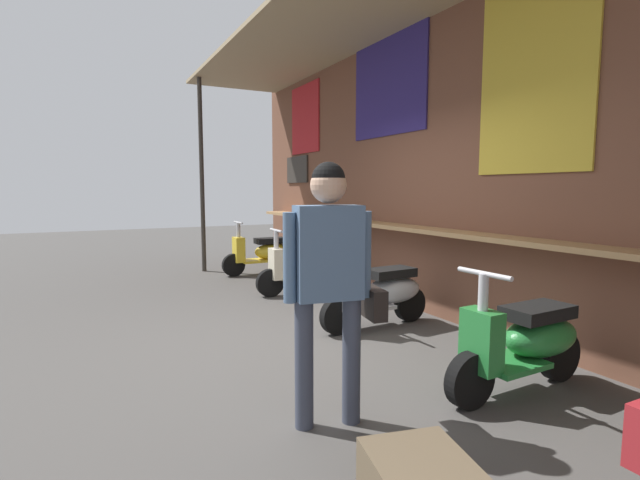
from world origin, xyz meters
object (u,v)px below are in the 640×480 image
scooter_cream (307,267)px  scooter_green (526,341)px  shopper_browsing (330,267)px  scooter_yellow (265,252)px  scooter_silver (382,292)px

scooter_cream → scooter_green: size_ratio=1.00×
scooter_cream → shopper_browsing: size_ratio=0.82×
scooter_yellow → scooter_silver: bearing=90.6°
scooter_yellow → scooter_cream: bearing=90.6°
scooter_cream → scooter_silver: (1.90, -0.00, 0.00)m
scooter_green → shopper_browsing: shopper_browsing is taller
scooter_cream → scooter_green: 3.80m
scooter_silver → shopper_browsing: 2.36m
scooter_silver → shopper_browsing: (1.65, -1.56, 0.65)m
shopper_browsing → scooter_yellow: bearing=-5.7°
scooter_yellow → shopper_browsing: (5.35, -1.56, 0.65)m
scooter_cream → scooter_green: bearing=92.7°
scooter_silver → scooter_green: (1.89, 0.00, 0.00)m
scooter_yellow → scooter_silver: 3.69m
scooter_cream → shopper_browsing: (3.56, -1.56, 0.65)m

